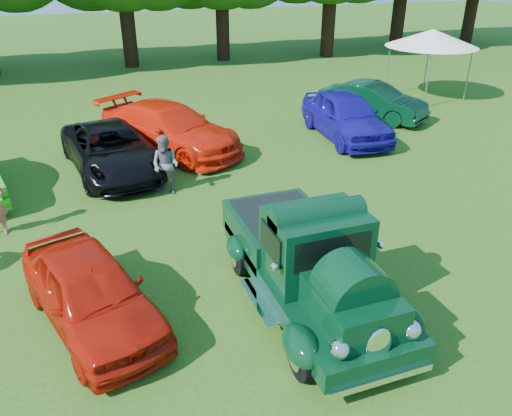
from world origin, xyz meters
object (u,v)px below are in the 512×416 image
object	(u,v)px
hero_pickup	(309,262)
red_convertible	(91,291)
back_car_blue	(345,115)
spectator_grey	(166,165)
back_car_black	(112,149)
back_car_green	(373,101)
back_car_orange	(169,129)
canopy_tent	(432,39)

from	to	relation	value
hero_pickup	red_convertible	distance (m)	4.01
back_car_blue	spectator_grey	bearing A→B (deg)	-155.74
back_car_black	back_car_blue	size ratio (longest dim) A/B	1.06
hero_pickup	back_car_green	world-z (taller)	hero_pickup
hero_pickup	spectator_grey	size ratio (longest dim) A/B	3.11
red_convertible	hero_pickup	bearing A→B (deg)	-28.27
hero_pickup	back_car_black	distance (m)	8.60
back_car_black	red_convertible	bearing A→B (deg)	-106.75
red_convertible	back_car_black	bearing A→B (deg)	64.17
hero_pickup	back_car_green	xyz separation A→B (m)	(7.80, 10.32, -0.16)
back_car_orange	canopy_tent	xyz separation A→B (m)	(12.83, 3.18, 1.90)
hero_pickup	back_car_orange	size ratio (longest dim) A/B	0.94
back_car_green	canopy_tent	bearing A→B (deg)	-5.21
back_car_orange	back_car_black	bearing A→B (deg)	177.09
back_car_green	back_car_black	bearing A→B (deg)	159.61
back_car_green	canopy_tent	xyz separation A→B (m)	(4.19, 2.13, 1.99)
back_car_orange	spectator_grey	bearing A→B (deg)	-135.44
red_convertible	back_car_black	size ratio (longest dim) A/B	0.78
spectator_grey	red_convertible	bearing A→B (deg)	-73.00
back_car_blue	canopy_tent	xyz separation A→B (m)	(6.45, 3.89, 1.88)
hero_pickup	back_car_green	bearing A→B (deg)	52.91
back_car_green	spectator_grey	xyz separation A→B (m)	(-9.40, -4.40, 0.12)
back_car_blue	back_car_green	world-z (taller)	back_car_blue
spectator_grey	canopy_tent	bearing A→B (deg)	66.99
back_car_orange	back_car_green	xyz separation A→B (m)	(8.64, 1.06, -0.09)
red_convertible	back_car_blue	bearing A→B (deg)	21.94
back_car_black	back_car_orange	size ratio (longest dim) A/B	0.92
back_car_orange	canopy_tent	world-z (taller)	canopy_tent
back_car_black	back_car_green	bearing A→B (deg)	3.25
back_car_blue	back_car_green	size ratio (longest dim) A/B	1.11
red_convertible	back_car_orange	size ratio (longest dim) A/B	0.72
red_convertible	back_car_blue	size ratio (longest dim) A/B	0.82
back_car_orange	back_car_blue	bearing A→B (deg)	-38.92
back_car_orange	back_car_blue	size ratio (longest dim) A/B	1.15
hero_pickup	back_car_blue	world-z (taller)	hero_pickup
spectator_grey	back_car_green	bearing A→B (deg)	66.42
canopy_tent	back_car_blue	bearing A→B (deg)	-148.93
back_car_black	canopy_tent	bearing A→B (deg)	7.81
canopy_tent	back_car_orange	bearing A→B (deg)	-166.07
canopy_tent	hero_pickup	bearing A→B (deg)	-133.94
red_convertible	canopy_tent	size ratio (longest dim) A/B	0.85
back_car_orange	red_convertible	bearing A→B (deg)	-142.61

